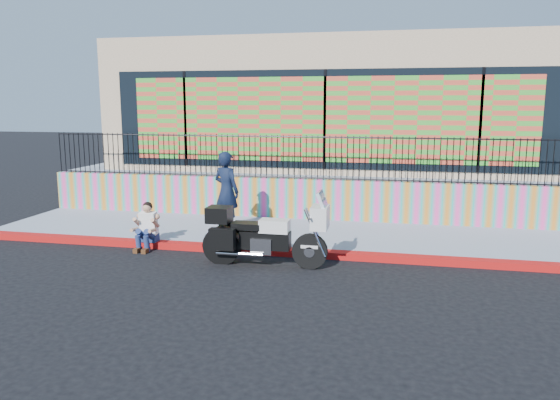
# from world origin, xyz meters

# --- Properties ---
(ground) EXTENTS (90.00, 90.00, 0.00)m
(ground) POSITION_xyz_m (0.00, 0.00, 0.00)
(ground) COLOR black
(ground) RESTS_ON ground
(red_curb) EXTENTS (16.00, 0.30, 0.15)m
(red_curb) POSITION_xyz_m (0.00, 0.00, 0.07)
(red_curb) COLOR #A8110C
(red_curb) RESTS_ON ground
(sidewalk) EXTENTS (16.00, 3.00, 0.15)m
(sidewalk) POSITION_xyz_m (0.00, 1.65, 0.07)
(sidewalk) COLOR gray
(sidewalk) RESTS_ON ground
(mural_wall) EXTENTS (16.00, 0.20, 1.10)m
(mural_wall) POSITION_xyz_m (0.00, 3.25, 0.70)
(mural_wall) COLOR #FB429C
(mural_wall) RESTS_ON sidewalk
(metal_fence) EXTENTS (15.80, 0.04, 1.20)m
(metal_fence) POSITION_xyz_m (0.00, 3.25, 1.85)
(metal_fence) COLOR black
(metal_fence) RESTS_ON mural_wall
(elevated_platform) EXTENTS (16.00, 10.00, 1.25)m
(elevated_platform) POSITION_xyz_m (0.00, 8.35, 0.62)
(elevated_platform) COLOR gray
(elevated_platform) RESTS_ON ground
(storefront_building) EXTENTS (14.00, 8.06, 4.00)m
(storefront_building) POSITION_xyz_m (0.00, 8.13, 3.25)
(storefront_building) COLOR tan
(storefront_building) RESTS_ON elevated_platform
(police_motorcycle) EXTENTS (2.58, 0.85, 1.60)m
(police_motorcycle) POSITION_xyz_m (-0.58, -0.86, 0.67)
(police_motorcycle) COLOR black
(police_motorcycle) RESTS_ON ground
(police_officer) EXTENTS (0.85, 0.72, 1.99)m
(police_officer) POSITION_xyz_m (-2.10, 1.47, 1.14)
(police_officer) COLOR black
(police_officer) RESTS_ON sidewalk
(seated_man) EXTENTS (0.54, 0.71, 1.06)m
(seated_man) POSITION_xyz_m (-3.49, -0.22, 0.45)
(seated_man) COLOR navy
(seated_man) RESTS_ON ground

